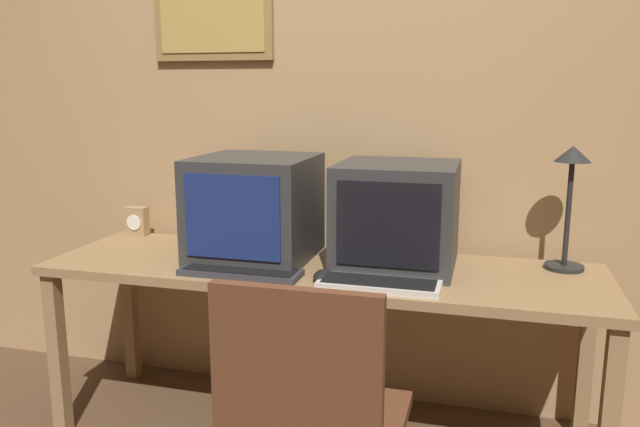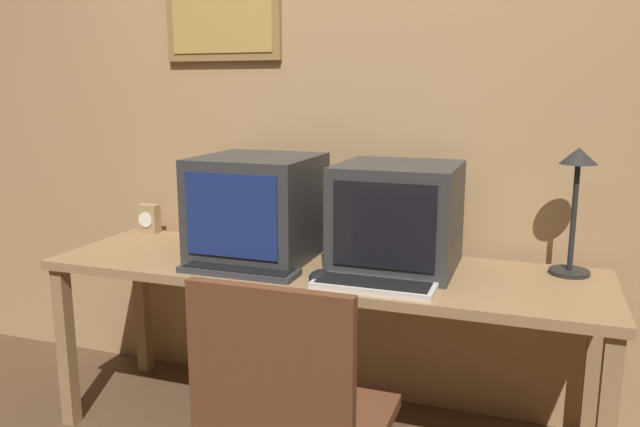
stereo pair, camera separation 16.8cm
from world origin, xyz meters
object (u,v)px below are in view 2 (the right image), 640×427
keyboard_side (373,285)px  desk_clock (149,219)px  monitor_right (397,216)px  mouse_near_keyboard (319,276)px  monitor_left (258,207)px  desk_lamp (576,189)px  keyboard_main (239,270)px

keyboard_side → desk_clock: 1.31m
monitor_right → mouse_near_keyboard: (-0.22, -0.26, -0.18)m
monitor_left → desk_lamp: (1.19, 0.16, 0.11)m
monitor_left → desk_clock: (-0.67, 0.22, -0.14)m
keyboard_main → mouse_near_keyboard: bearing=3.6°
monitor_left → keyboard_side: 0.64m
keyboard_side → monitor_right: bearing=87.2°
monitor_left → mouse_near_keyboard: size_ratio=3.95×
monitor_left → desk_clock: bearing=162.2°
monitor_right → mouse_near_keyboard: size_ratio=3.73×
monitor_left → keyboard_main: bearing=-82.3°
monitor_left → desk_clock: size_ratio=3.51×
mouse_near_keyboard → desk_clock: bearing=156.4°
monitor_left → mouse_near_keyboard: bearing=-33.6°
monitor_left → mouse_near_keyboard: 0.45m
desk_clock → keyboard_main: bearing=-33.2°
keyboard_main → monitor_left: bearing=97.7°
keyboard_side → desk_lamp: desk_lamp is taller
mouse_near_keyboard → desk_lamp: size_ratio=0.25×
keyboard_main → desk_clock: size_ratio=3.37×
mouse_near_keyboard → desk_lamp: 0.98m
keyboard_side → desk_clock: size_ratio=3.15×
monitor_right → desk_lamp: 0.65m
monitor_left → keyboard_main: size_ratio=1.04×
keyboard_side → mouse_near_keyboard: 0.21m
keyboard_side → mouse_near_keyboard: size_ratio=3.55×
desk_clock → desk_lamp: 1.88m
monitor_left → desk_lamp: 1.21m
keyboard_main → keyboard_side: bearing=-0.9°
desk_lamp → mouse_near_keyboard: bearing=-155.6°
monitor_right → mouse_near_keyboard: bearing=-130.2°
desk_clock → desk_lamp: bearing=-1.8°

